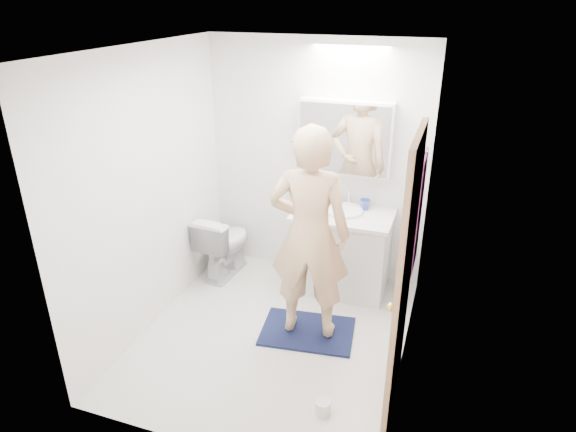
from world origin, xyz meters
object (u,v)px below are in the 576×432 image
at_px(toilet, 224,243).
at_px(soap_bottle_b, 334,197).
at_px(soap_bottle_a, 313,193).
at_px(toilet_paper_roll, 323,407).
at_px(medicine_cabinet, 345,138).
at_px(vanity_cabinet, 341,253).
at_px(person, 309,235).
at_px(toothbrush_cup, 365,205).

distance_m(toilet, soap_bottle_b, 1.25).
height_order(soap_bottle_a, toilet_paper_roll, soap_bottle_a).
height_order(toilet, soap_bottle_b, soap_bottle_b).
bearing_deg(medicine_cabinet, soap_bottle_a, -168.15).
height_order(medicine_cabinet, toilet_paper_roll, medicine_cabinet).
xyz_separation_m(vanity_cabinet, person, (-0.09, -0.82, 0.57)).
bearing_deg(person, medicine_cabinet, -98.72).
xyz_separation_m(soap_bottle_a, toilet_paper_roll, (0.63, -1.82, -0.88)).
bearing_deg(toothbrush_cup, toilet, -168.85).
relative_size(medicine_cabinet, soap_bottle_a, 4.07).
height_order(person, toothbrush_cup, person).
relative_size(vanity_cabinet, soap_bottle_b, 5.79).
relative_size(medicine_cabinet, person, 0.48).
xyz_separation_m(toilet, person, (1.13, -0.71, 0.61)).
distance_m(vanity_cabinet, medicine_cabinet, 1.13).
relative_size(toothbrush_cup, toilet_paper_roll, 0.99).
bearing_deg(toothbrush_cup, soap_bottle_a, -178.90).
bearing_deg(toilet_paper_roll, vanity_cabinet, 99.62).
relative_size(vanity_cabinet, toilet_paper_roll, 8.18).
relative_size(soap_bottle_b, toilet_paper_roll, 1.41).
xyz_separation_m(vanity_cabinet, medicine_cabinet, (-0.06, 0.21, 1.11)).
bearing_deg(toilet_paper_roll, toilet, 134.01).
distance_m(toilet, toilet_paper_roll, 2.18).
bearing_deg(person, soap_bottle_a, -82.34).
xyz_separation_m(soap_bottle_b, toothbrush_cup, (0.31, -0.02, -0.03)).
distance_m(soap_bottle_b, toilet_paper_roll, 2.08).
bearing_deg(soap_bottle_b, soap_bottle_a, -171.98).
distance_m(soap_bottle_b, toothbrush_cup, 0.31).
height_order(soap_bottle_a, toothbrush_cup, soap_bottle_a).
distance_m(medicine_cabinet, soap_bottle_b, 0.61).
bearing_deg(toilet, vanity_cabinet, -169.13).
bearing_deg(vanity_cabinet, person, -96.25).
relative_size(soap_bottle_a, soap_bottle_b, 1.39).
bearing_deg(toothbrush_cup, vanity_cabinet, -137.52).
bearing_deg(medicine_cabinet, toilet, -164.35).
height_order(vanity_cabinet, person, person).
bearing_deg(toilet, toothbrush_cup, -163.37).
xyz_separation_m(person, soap_bottle_b, (-0.04, 1.00, -0.06)).
bearing_deg(toilet_paper_roll, person, 113.78).
distance_m(person, toilet_paper_roll, 1.30).
bearing_deg(soap_bottle_b, toilet, -164.81).
relative_size(vanity_cabinet, person, 0.49).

